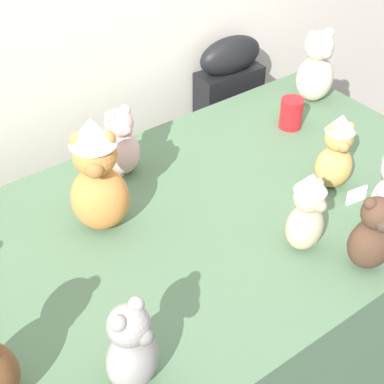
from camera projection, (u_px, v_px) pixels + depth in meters
The scene contains 11 objects.
display_table at pixel (192, 313), 1.93m from camera, with size 1.85×1.00×0.79m, color #4C6B4C.
instrument_case at pixel (227, 139), 2.57m from camera, with size 0.29×0.14×0.96m.
teddy_bear_ash at pixel (132, 349), 1.21m from camera, with size 0.15×0.14×0.24m.
teddy_bear_ginger at pixel (97, 177), 1.57m from camera, with size 0.21×0.20×0.36m.
teddy_bear_cream at pixel (316, 68), 2.16m from camera, with size 0.17×0.15×0.28m.
teddy_bear_sand at pixel (307, 212), 1.54m from camera, with size 0.12×0.11×0.25m.
teddy_bear_blush at pixel (121, 144), 1.81m from camera, with size 0.13×0.11×0.24m.
teddy_bear_honey at pixel (336, 152), 1.75m from camera, with size 0.15×0.14×0.25m.
teddy_bear_cocoa at pixel (373, 235), 1.49m from camera, with size 0.15×0.15×0.23m.
party_cup_red at pixel (291, 113), 2.06m from camera, with size 0.08×0.08×0.11m, color red.
name_card_front_left at pixel (357, 195), 1.75m from camera, with size 0.07×0.01×0.05m, color white.
Camera 1 is at (-0.75, -0.76, 1.91)m, focal length 54.75 mm.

